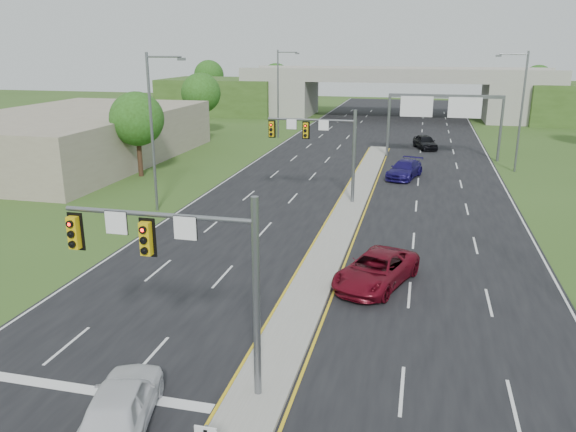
# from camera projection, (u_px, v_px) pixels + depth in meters

# --- Properties ---
(ground) EXTENTS (240.00, 240.00, 0.00)m
(ground) POSITION_uv_depth(u_px,v_px,m) (258.00, 397.00, 18.91)
(ground) COLOR #334E1C
(ground) RESTS_ON ground
(road) EXTENTS (24.00, 160.00, 0.02)m
(road) POSITION_uv_depth(u_px,v_px,m) (366.00, 175.00, 51.49)
(road) COLOR black
(road) RESTS_ON ground
(median) EXTENTS (2.00, 54.00, 0.16)m
(median) POSITION_uv_depth(u_px,v_px,m) (349.00, 210.00, 40.29)
(median) COLOR gray
(median) RESTS_ON road
(lane_markings) EXTENTS (23.72, 160.00, 0.01)m
(lane_markings) POSITION_uv_depth(u_px,v_px,m) (351.00, 191.00, 45.95)
(lane_markings) COLOR gold
(lane_markings) RESTS_ON road
(signal_mast_near) EXTENTS (6.62, 0.60, 7.00)m
(signal_mast_near) POSITION_uv_depth(u_px,v_px,m) (188.00, 261.00, 17.98)
(signal_mast_near) COLOR slate
(signal_mast_near) RESTS_ON ground
(signal_mast_far) EXTENTS (6.62, 0.60, 7.00)m
(signal_mast_far) POSITION_uv_depth(u_px,v_px,m) (324.00, 140.00, 41.25)
(signal_mast_far) COLOR slate
(signal_mast_far) RESTS_ON ground
(sign_gantry) EXTENTS (11.58, 0.44, 6.67)m
(sign_gantry) POSITION_uv_depth(u_px,v_px,m) (443.00, 109.00, 57.71)
(sign_gantry) COLOR slate
(sign_gantry) RESTS_ON ground
(overpass) EXTENTS (80.00, 14.00, 8.10)m
(overpass) POSITION_uv_depth(u_px,v_px,m) (395.00, 96.00, 92.35)
(overpass) COLOR gray
(overpass) RESTS_ON ground
(lightpole_l_mid) EXTENTS (2.85, 0.25, 11.00)m
(lightpole_l_mid) POSITION_uv_depth(u_px,v_px,m) (154.00, 126.00, 38.74)
(lightpole_l_mid) COLOR slate
(lightpole_l_mid) RESTS_ON ground
(lightpole_l_far) EXTENTS (2.85, 0.25, 11.00)m
(lightpole_l_far) POSITION_uv_depth(u_px,v_px,m) (280.00, 90.00, 71.32)
(lightpole_l_far) COLOR slate
(lightpole_l_far) RESTS_ON ground
(lightpole_r_far) EXTENTS (2.85, 0.25, 11.00)m
(lightpole_r_far) POSITION_uv_depth(u_px,v_px,m) (520.00, 106.00, 51.40)
(lightpole_r_far) COLOR slate
(lightpole_r_far) RESTS_ON ground
(tree_l_near) EXTENTS (4.80, 4.80, 7.60)m
(tree_l_near) POSITION_uv_depth(u_px,v_px,m) (137.00, 119.00, 49.81)
(tree_l_near) COLOR #382316
(tree_l_near) RESTS_ON ground
(tree_l_mid) EXTENTS (5.20, 5.20, 8.12)m
(tree_l_mid) POSITION_uv_depth(u_px,v_px,m) (201.00, 93.00, 73.88)
(tree_l_mid) COLOR #382316
(tree_l_mid) RESTS_ON ground
(tree_back_a) EXTENTS (6.00, 6.00, 8.85)m
(tree_back_a) POSITION_uv_depth(u_px,v_px,m) (209.00, 75.00, 113.22)
(tree_back_a) COLOR #382316
(tree_back_a) RESTS_ON ground
(tree_back_b) EXTENTS (5.60, 5.60, 8.32)m
(tree_back_b) POSITION_uv_depth(u_px,v_px,m) (276.00, 78.00, 110.19)
(tree_back_b) COLOR #382316
(tree_back_b) RESTS_ON ground
(tree_back_c) EXTENTS (5.60, 5.60, 8.32)m
(tree_back_c) POSITION_uv_depth(u_px,v_px,m) (537.00, 81.00, 99.45)
(tree_back_c) COLOR #382316
(tree_back_c) RESTS_ON ground
(commercial_building) EXTENTS (18.00, 30.00, 5.00)m
(commercial_building) POSITION_uv_depth(u_px,v_px,m) (74.00, 137.00, 57.48)
(commercial_building) COLOR gray
(commercial_building) RESTS_ON ground
(car_white) EXTENTS (3.00, 5.04, 1.61)m
(car_white) POSITION_uv_depth(u_px,v_px,m) (121.00, 403.00, 17.23)
(car_white) COLOR silver
(car_white) RESTS_ON road
(car_far_a) EXTENTS (4.40, 6.30, 1.60)m
(car_far_a) POSITION_uv_depth(u_px,v_px,m) (376.00, 270.00, 27.57)
(car_far_a) COLOR #600916
(car_far_a) RESTS_ON road
(car_far_b) EXTENTS (3.50, 5.79, 1.57)m
(car_far_b) POSITION_uv_depth(u_px,v_px,m) (405.00, 169.00, 50.28)
(car_far_b) COLOR #140D50
(car_far_b) RESTS_ON road
(car_far_c) EXTENTS (3.21, 5.06, 1.60)m
(car_far_c) POSITION_uv_depth(u_px,v_px,m) (425.00, 142.00, 64.67)
(car_far_c) COLOR black
(car_far_c) RESTS_ON road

